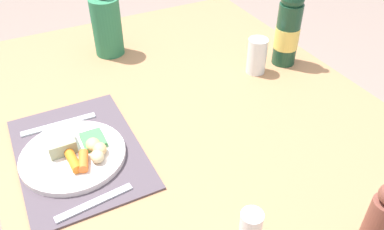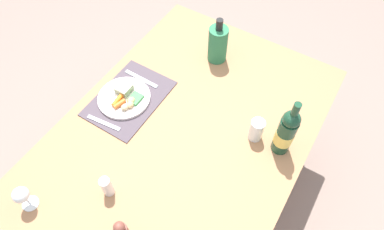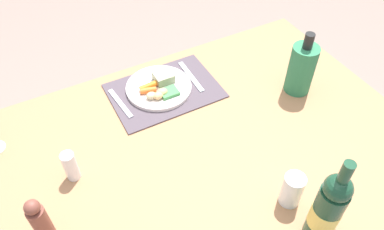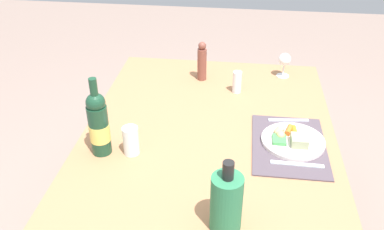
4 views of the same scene
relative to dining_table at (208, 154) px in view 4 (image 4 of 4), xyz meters
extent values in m
cube|color=#A5724C|center=(0.00, 0.00, 0.07)|extent=(1.55, 1.09, 0.04)
cylinder|color=#2C2721|center=(0.67, -0.44, -0.28)|extent=(0.08, 0.08, 0.67)
cylinder|color=#2C2721|center=(0.67, 0.44, -0.28)|extent=(0.08, 0.08, 0.67)
cube|color=#4D414A|center=(-0.02, -0.34, 0.09)|extent=(0.43, 0.30, 0.01)
cylinder|color=white|center=(0.00, -0.36, 0.10)|extent=(0.26, 0.26, 0.02)
cube|color=#959D77|center=(-0.03, -0.38, 0.13)|extent=(0.07, 0.07, 0.04)
cylinder|color=orange|center=(0.04, -0.36, 0.12)|extent=(0.07, 0.03, 0.02)
cylinder|color=orange|center=(0.05, -0.34, 0.12)|extent=(0.07, 0.04, 0.02)
ellipsoid|color=tan|center=(0.01, -0.30, 0.13)|extent=(0.04, 0.04, 0.03)
ellipsoid|color=tan|center=(0.03, -0.29, 0.13)|extent=(0.04, 0.03, 0.03)
ellipsoid|color=tan|center=(0.05, -0.31, 0.12)|extent=(0.04, 0.03, 0.03)
cube|color=#43944C|center=(-0.02, -0.30, 0.12)|extent=(0.07, 0.06, 0.01)
cube|color=silver|center=(-0.15, -0.36, 0.10)|extent=(0.02, 0.20, 0.00)
cube|color=silver|center=(0.17, -0.35, 0.10)|extent=(0.04, 0.18, 0.00)
cylinder|color=silver|center=(-0.15, 0.30, 0.15)|extent=(0.06, 0.06, 0.12)
cylinder|color=#A8CECA|center=(-0.15, 0.30, 0.13)|extent=(0.06, 0.06, 0.07)
cylinder|color=#2C754C|center=(-0.50, -0.10, 0.19)|extent=(0.10, 0.10, 0.20)
cylinder|color=black|center=(-0.50, -0.10, 0.32)|extent=(0.04, 0.04, 0.06)
cylinder|color=#19402A|center=(-0.15, 0.42, 0.20)|extent=(0.08, 0.08, 0.21)
sphere|color=#19402A|center=(-0.15, 0.42, 0.32)|extent=(0.08, 0.08, 0.08)
cylinder|color=#19402A|center=(-0.15, 0.42, 0.38)|extent=(0.03, 0.03, 0.10)
cylinder|color=#EFD360|center=(-0.15, 0.42, 0.19)|extent=(0.08, 0.08, 0.07)
cylinder|color=brown|center=(0.54, 0.08, 0.18)|extent=(0.05, 0.05, 0.17)
sphere|color=brown|center=(0.54, 0.08, 0.28)|extent=(0.04, 0.04, 0.04)
cylinder|color=white|center=(0.42, -0.11, 0.15)|extent=(0.04, 0.04, 0.11)
cylinder|color=white|center=(0.63, -0.35, 0.09)|extent=(0.07, 0.07, 0.00)
cylinder|color=white|center=(0.63, -0.35, 0.13)|extent=(0.01, 0.01, 0.07)
sphere|color=white|center=(0.63, -0.35, 0.19)|extent=(0.07, 0.07, 0.07)
camera|label=1|loc=(0.78, -0.42, 0.80)|focal=36.98mm
camera|label=2|loc=(0.69, 0.47, 1.44)|focal=31.26mm
camera|label=3|loc=(0.41, 0.71, 1.14)|focal=35.57mm
camera|label=4|loc=(-1.47, -0.12, 1.12)|focal=39.18mm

